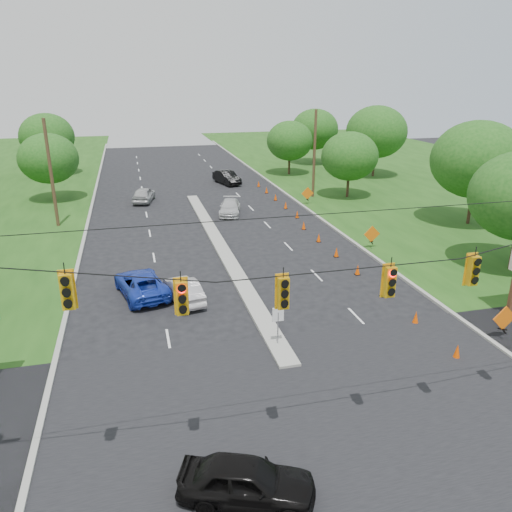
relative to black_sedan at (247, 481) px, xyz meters
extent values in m
plane|color=black|center=(3.50, 2.52, -0.71)|extent=(160.00, 160.00, 0.00)
cube|color=black|center=(3.50, 2.52, -0.71)|extent=(160.00, 14.00, 0.02)
cube|color=gray|center=(-6.60, 32.52, -0.71)|extent=(0.25, 110.00, 0.16)
cube|color=gray|center=(13.60, 32.52, -0.71)|extent=(0.25, 110.00, 0.16)
cube|color=gray|center=(3.50, 23.52, -0.71)|extent=(1.00, 34.00, 0.18)
cylinder|color=gray|center=(3.50, 8.52, 0.19)|extent=(0.06, 0.06, 1.80)
cube|color=white|center=(3.50, 8.52, 0.99)|extent=(0.55, 0.04, 0.70)
cylinder|color=black|center=(3.50, 1.52, 6.29)|extent=(24.00, 0.04, 0.04)
cube|color=#ECA710|center=(-4.50, 1.52, 6.04)|extent=(0.34, 0.24, 1.00)
cube|color=#ECA710|center=(-1.50, 1.52, 5.52)|extent=(0.34, 0.24, 1.00)
cube|color=#ECA710|center=(1.50, 1.52, 5.34)|extent=(0.34, 0.24, 1.00)
cube|color=#ECA710|center=(5.00, 1.52, 5.34)|extent=(0.34, 0.24, 1.00)
cube|color=#ECA710|center=(8.00, 1.52, 5.43)|extent=(0.34, 0.24, 1.00)
cylinder|color=#422D1C|center=(-9.00, 32.52, 3.79)|extent=(0.28, 0.28, 9.00)
cylinder|color=#422D1C|center=(16.00, 37.52, 3.79)|extent=(0.28, 0.28, 9.00)
cone|color=#E94701|center=(11.12, 5.52, -0.36)|extent=(0.32, 0.32, 0.70)
cone|color=#E94701|center=(11.12, 9.02, -0.36)|extent=(0.32, 0.32, 0.70)
cone|color=#E94701|center=(11.12, 12.52, -0.36)|extent=(0.32, 0.32, 0.70)
cone|color=#E94701|center=(11.12, 16.02, -0.36)|extent=(0.32, 0.32, 0.70)
cone|color=#E94701|center=(11.12, 19.52, -0.36)|extent=(0.32, 0.32, 0.70)
cone|color=#E94701|center=(11.12, 23.02, -0.36)|extent=(0.32, 0.32, 0.70)
cone|color=#E94701|center=(11.12, 26.52, -0.36)|extent=(0.32, 0.32, 0.70)
cone|color=#E94701|center=(11.72, 30.02, -0.36)|extent=(0.32, 0.32, 0.70)
cone|color=#E94701|center=(11.72, 33.52, -0.36)|extent=(0.32, 0.32, 0.70)
cone|color=#E94701|center=(11.72, 37.02, -0.36)|extent=(0.32, 0.32, 0.70)
cone|color=#E94701|center=(11.72, 40.52, -0.36)|extent=(0.32, 0.32, 0.70)
cone|color=#E94701|center=(11.72, 44.02, -0.36)|extent=(0.32, 0.32, 0.70)
cube|color=black|center=(14.30, 6.52, -0.16)|extent=(0.06, 0.58, 0.26)
cube|color=black|center=(14.30, 6.52, -0.16)|extent=(0.06, 0.58, 0.26)
cube|color=orange|center=(14.30, 6.52, 0.44)|extent=(1.27, 0.05, 1.27)
cube|color=black|center=(14.30, 20.52, -0.16)|extent=(0.06, 0.58, 0.26)
cube|color=black|center=(14.30, 20.52, -0.16)|extent=(0.06, 0.58, 0.26)
cube|color=orange|center=(14.30, 20.52, 0.44)|extent=(1.27, 0.05, 1.27)
cube|color=black|center=(14.30, 34.52, -0.16)|extent=(0.06, 0.58, 0.26)
cube|color=black|center=(14.30, 34.52, -0.16)|extent=(0.06, 0.58, 0.26)
cube|color=orange|center=(14.30, 34.52, 0.44)|extent=(1.27, 0.05, 1.27)
cylinder|color=black|center=(-10.50, 42.52, 0.55)|extent=(0.28, 0.28, 2.52)
ellipsoid|color=#194C14|center=(-10.50, 42.52, 3.63)|extent=(5.88, 5.88, 5.04)
cylinder|color=black|center=(-12.50, 57.52, 0.73)|extent=(0.28, 0.28, 2.88)
ellipsoid|color=#194C14|center=(-12.50, 57.52, 4.25)|extent=(6.72, 6.72, 5.76)
cylinder|color=black|center=(25.50, 24.52, 0.91)|extent=(0.28, 0.28, 3.24)
ellipsoid|color=#194C14|center=(25.50, 24.52, 4.87)|extent=(7.56, 7.56, 6.48)
cylinder|color=black|center=(19.50, 36.52, 0.55)|extent=(0.28, 0.28, 2.52)
ellipsoid|color=#194C14|center=(19.50, 36.52, 3.63)|extent=(5.88, 5.88, 5.04)
cylinder|color=black|center=(27.50, 46.52, 0.91)|extent=(0.28, 0.28, 3.24)
ellipsoid|color=#194C14|center=(27.50, 46.52, 4.87)|extent=(7.56, 7.56, 6.48)
cylinder|color=black|center=(23.50, 57.52, 0.73)|extent=(0.28, 0.28, 2.88)
ellipsoid|color=#194C14|center=(23.50, 57.52, 4.25)|extent=(6.72, 6.72, 5.76)
cylinder|color=black|center=(17.50, 50.52, 0.55)|extent=(0.28, 0.28, 2.52)
ellipsoid|color=#194C14|center=(17.50, 50.52, 3.63)|extent=(5.88, 5.88, 5.04)
imported|color=black|center=(0.00, 0.00, 0.00)|extent=(4.47, 3.06, 1.41)
imported|color=#B7B0B1|center=(-0.24, 14.79, -0.04)|extent=(2.13, 4.22, 1.33)
imported|color=#1B36AE|center=(-2.55, 16.20, 0.00)|extent=(3.45, 5.50, 1.42)
imported|color=beige|center=(6.08, 32.86, -0.06)|extent=(2.91, 4.81, 1.30)
imported|color=#A7A7A7|center=(-1.49, 39.76, 0.05)|extent=(2.76, 4.72, 1.51)
imported|color=black|center=(8.45, 46.56, 0.08)|extent=(2.86, 5.05, 1.57)
camera|label=1|loc=(-2.61, -11.47, 11.43)|focal=35.00mm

